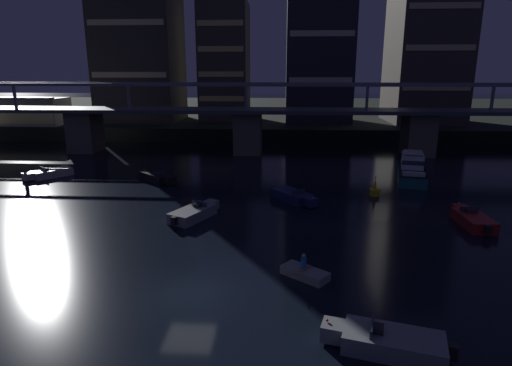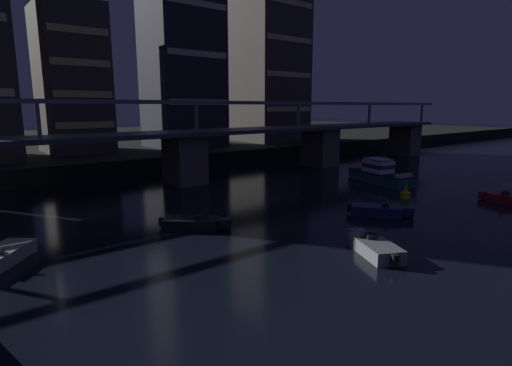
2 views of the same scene
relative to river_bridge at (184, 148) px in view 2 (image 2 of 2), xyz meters
The scene contains 12 objects.
far_riverbank 48.10m from the river_bridge, 90.00° to the left, with size 240.00×80.00×2.20m, color black.
river_bridge is the anchor object (origin of this frame).
tower_west_tall 24.26m from the river_bridge, 104.88° to the left, with size 8.33×10.79×21.04m.
tower_central 27.76m from the river_bridge, 61.35° to the left, with size 11.13×10.28×36.81m.
tower_east_tall 38.08m from the river_bridge, 35.22° to the left, with size 11.59×13.55×31.17m.
cabin_cruiser_near_left 22.78m from the river_bridge, 36.76° to the right, with size 4.51×9.37×2.79m.
speedboat_near_center 23.10m from the river_bridge, 75.54° to the right, with size 4.09×4.63×1.16m.
speedboat_mid_left 33.15m from the river_bridge, 55.71° to the right, with size 1.88×5.20×1.16m.
speedboat_mid_center 25.14m from the river_bridge, 143.07° to the right, with size 4.13×4.60×1.16m.
speedboat_far_left 18.22m from the river_bridge, 116.66° to the right, with size 4.51×4.25×1.16m.
speedboat_far_center 27.32m from the river_bridge, 94.17° to the right, with size 3.39×4.95×1.16m.
channel_buoy 24.14m from the river_bridge, 56.93° to the right, with size 0.90×0.90×1.76m.
Camera 2 is at (-21.85, -2.09, 8.72)m, focal length 28.11 mm.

